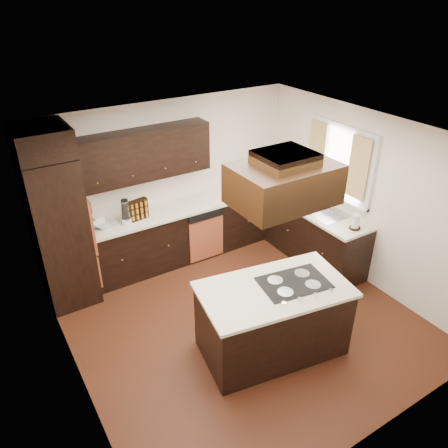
{
  "coord_description": "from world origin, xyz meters",
  "views": [
    {
      "loc": [
        -2.58,
        -3.7,
        3.96
      ],
      "look_at": [
        0.1,
        0.6,
        1.15
      ],
      "focal_mm": 35.0,
      "sensor_mm": 36.0,
      "label": 1
    }
  ],
  "objects_px": {
    "island": "(272,320)",
    "spice_rack": "(136,210)",
    "oven_column": "(60,232)",
    "range_hood": "(284,184)"
  },
  "relations": [
    {
      "from": "oven_column",
      "to": "island",
      "type": "distance_m",
      "value": 3.0
    },
    {
      "from": "spice_rack",
      "to": "range_hood",
      "type": "bearing_deg",
      "value": -80.91
    },
    {
      "from": "oven_column",
      "to": "spice_rack",
      "type": "relative_size",
      "value": 5.75
    },
    {
      "from": "range_hood",
      "to": "spice_rack",
      "type": "distance_m",
      "value": 2.65
    },
    {
      "from": "oven_column",
      "to": "spice_rack",
      "type": "distance_m",
      "value": 1.08
    },
    {
      "from": "range_hood",
      "to": "spice_rack",
      "type": "bearing_deg",
      "value": 109.19
    },
    {
      "from": "oven_column",
      "to": "spice_rack",
      "type": "bearing_deg",
      "value": 1.59
    },
    {
      "from": "oven_column",
      "to": "spice_rack",
      "type": "xyz_separation_m",
      "value": [
        1.08,
        0.03,
        0.01
      ]
    },
    {
      "from": "island",
      "to": "spice_rack",
      "type": "bearing_deg",
      "value": 116.29
    },
    {
      "from": "island",
      "to": "spice_rack",
      "type": "height_order",
      "value": "spice_rack"
    }
  ]
}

